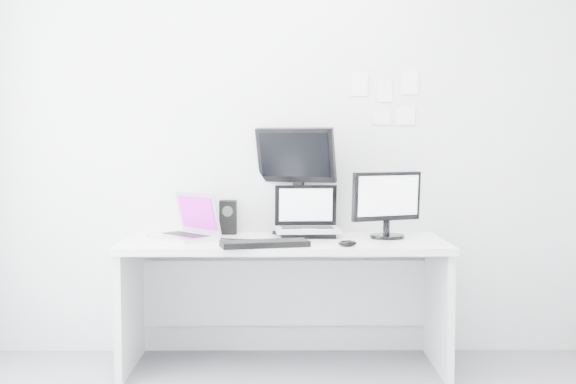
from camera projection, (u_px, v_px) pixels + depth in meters
name	position (u px, v px, depth m)	size (l,w,h in m)	color
back_wall	(284.00, 130.00, 4.48)	(3.60, 3.60, 0.00)	silver
desk	(284.00, 304.00, 4.20)	(1.80, 0.70, 0.73)	white
macbook	(183.00, 215.00, 4.20)	(0.36, 0.27, 0.27)	silver
speaker	(228.00, 217.00, 4.43)	(0.10, 0.10, 0.20)	black
dell_laptop	(307.00, 211.00, 4.29)	(0.36, 0.28, 0.30)	#ACAFB3
rear_monitor	(297.00, 179.00, 4.42)	(0.48, 0.17, 0.65)	black
samsung_monitor	(387.00, 204.00, 4.23)	(0.43, 0.20, 0.39)	black
keyboard	(265.00, 244.00, 3.91)	(0.46, 0.16, 0.03)	black
mouse	(347.00, 243.00, 3.91)	(0.10, 0.07, 0.03)	black
wall_note_0	(359.00, 84.00, 4.45)	(0.10, 0.00, 0.14)	white
wall_note_1	(384.00, 91.00, 4.46)	(0.09, 0.00, 0.13)	white
wall_note_2	(410.00, 83.00, 4.46)	(0.10, 0.00, 0.14)	white
wall_note_3	(381.00, 118.00, 4.47)	(0.11, 0.00, 0.08)	white
wall_note_4	(406.00, 116.00, 4.47)	(0.11, 0.00, 0.11)	white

